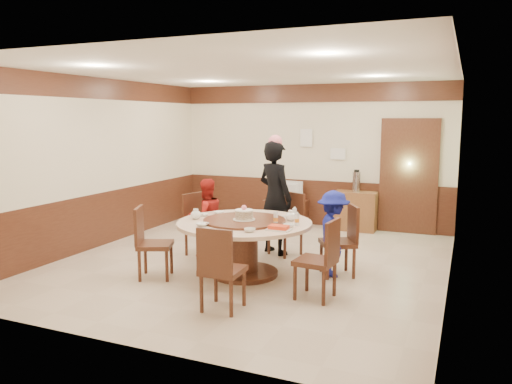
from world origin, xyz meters
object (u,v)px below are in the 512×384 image
at_px(banquet_table, 245,237).
at_px(television, 286,190).
at_px(tv_stand, 286,212).
at_px(thermos, 356,182).
at_px(birthday_cake, 244,215).
at_px(shrimp_platter, 279,228).
at_px(side_cabinet, 355,211).
at_px(person_standing, 275,198).
at_px(person_red, 206,218).
at_px(person_blue, 333,234).

height_order(banquet_table, television, television).
height_order(tv_stand, thermos, thermos).
bearing_deg(television, birthday_cake, 111.96).
xyz_separation_m(birthday_cake, television, (-0.60, 3.36, -0.15)).
bearing_deg(tv_stand, banquet_table, -79.85).
bearing_deg(television, tv_stand, -0.00).
height_order(birthday_cake, television, birthday_cake).
relative_size(shrimp_platter, side_cabinet, 0.38).
bearing_deg(person_standing, person_red, 57.67).
height_order(person_blue, thermos, person_blue).
distance_m(person_blue, thermos, 2.96).
relative_size(side_cabinet, thermos, 2.11).
bearing_deg(side_cabinet, birthday_cake, -103.27).
distance_m(person_blue, tv_stand, 3.38).
height_order(person_standing, thermos, person_standing).
relative_size(person_red, thermos, 3.21).
height_order(person_standing, person_blue, person_standing).
distance_m(side_cabinet, thermos, 0.57).
relative_size(person_blue, thermos, 3.09).
xyz_separation_m(banquet_table, thermos, (0.82, 3.36, 0.41)).
distance_m(banquet_table, thermos, 3.49).
xyz_separation_m(banquet_table, television, (-0.60, 3.33, 0.16)).
distance_m(person_red, shrimp_platter, 1.84).
height_order(banquet_table, thermos, thermos).
bearing_deg(banquet_table, person_blue, 21.62).
bearing_deg(birthday_cake, thermos, 76.62).
bearing_deg(television, person_standing, 116.96).
distance_m(shrimp_platter, side_cabinet, 3.72).
height_order(person_standing, person_red, person_standing).
distance_m(banquet_table, person_blue, 1.21).
height_order(person_standing, tv_stand, person_standing).
height_order(television, side_cabinet, television).
xyz_separation_m(person_red, birthday_cake, (0.95, -0.66, 0.24)).
bearing_deg(person_standing, television, -49.86).
bearing_deg(person_blue, thermos, -16.79).
relative_size(person_standing, person_red, 1.47).
height_order(person_red, shrimp_platter, person_red).
bearing_deg(person_blue, banquet_table, 88.85).
bearing_deg(person_red, person_standing, 158.83).
bearing_deg(person_red, thermos, -176.61).
xyz_separation_m(birthday_cake, thermos, (0.81, 3.39, 0.09)).
xyz_separation_m(tv_stand, side_cabinet, (1.41, 0.03, 0.12)).
height_order(shrimp_platter, side_cabinet, shrimp_platter).
distance_m(person_standing, tv_stand, 2.28).
distance_m(person_red, person_blue, 2.07).
relative_size(birthday_cake, television, 0.44).
distance_m(birthday_cake, thermos, 3.49).
relative_size(birthday_cake, tv_stand, 0.36).
bearing_deg(television, shrimp_platter, 120.14).
height_order(birthday_cake, shrimp_platter, birthday_cake).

